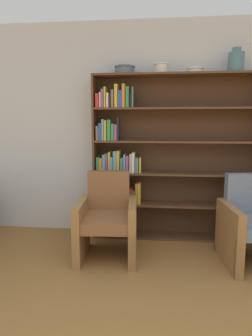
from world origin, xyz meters
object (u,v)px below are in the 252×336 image
bowl_terracotta (161,68)px  bowl_cream (195,70)px  vase_tall (236,62)px  bowl_olive (125,70)px  bookshelf (160,159)px  armchair_leather (107,220)px

bowl_terracotta → bowl_cream: (0.40, -0.00, -0.03)m
bowl_cream → vase_tall: bearing=0.0°
bowl_terracotta → bowl_cream: size_ratio=0.90×
bowl_terracotta → vase_tall: size_ratio=0.64×
bowl_olive → vase_tall: bearing=0.0°
bookshelf → bowl_olive: (-0.45, -0.02, 1.10)m
armchair_leather → bowl_cream: bearing=-152.1°
bowl_olive → bowl_cream: size_ratio=1.29×
bowl_olive → bowl_cream: 0.85m
bookshelf → armchair_leather: size_ratio=2.29×
bowl_terracotta → bowl_olive: bearing=-180.0°
vase_tall → armchair_leather: 2.37m
bowl_olive → vase_tall: size_ratio=0.91×
bowl_olive → armchair_leather: bearing=-101.7°
bowl_terracotta → vase_tall: 0.87m
bowl_olive → vase_tall: 1.32m
bookshelf → bowl_olive: bearing=-177.8°
bowl_cream → vase_tall: vase_tall is taller
bookshelf → armchair_leather: 1.05m
bookshelf → bowl_terracotta: bowl_terracotta is taller
bowl_cream → bookshelf: bearing=177.5°
bowl_terracotta → armchair_leather: 1.92m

